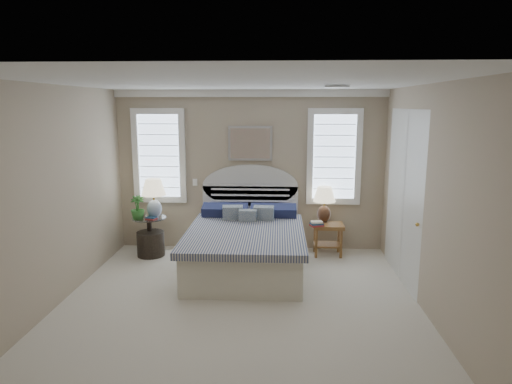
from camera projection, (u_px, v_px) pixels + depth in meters
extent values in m
cube|color=beige|center=(238.00, 310.00, 5.53)|extent=(4.50, 5.00, 0.01)
cube|color=white|center=(236.00, 82.00, 5.02)|extent=(4.50, 5.00, 0.01)
cube|color=tan|center=(250.00, 171.00, 7.73)|extent=(4.50, 0.02, 2.70)
cube|color=tan|center=(48.00, 200.00, 5.39)|extent=(0.02, 5.00, 2.70)
cube|color=tan|center=(434.00, 204.00, 5.17)|extent=(0.02, 5.00, 2.70)
cube|color=white|center=(250.00, 93.00, 7.45)|extent=(4.50, 0.08, 0.12)
cube|color=#B2B2B2|center=(336.00, 87.00, 5.75)|extent=(0.30, 0.20, 0.02)
cube|color=white|center=(195.00, 182.00, 7.80)|extent=(0.08, 0.01, 0.12)
cube|color=silver|center=(159.00, 156.00, 7.74)|extent=(0.90, 0.06, 1.60)
cube|color=silver|center=(334.00, 157.00, 7.60)|extent=(0.90, 0.06, 1.60)
cube|color=silver|center=(250.00, 143.00, 7.60)|extent=(0.74, 0.04, 0.58)
cube|color=silver|center=(404.00, 196.00, 6.37)|extent=(0.02, 1.80, 2.40)
cube|color=silver|center=(246.00, 254.00, 6.79)|extent=(1.60, 2.10, 0.55)
cube|color=navy|center=(245.00, 234.00, 6.68)|extent=(1.72, 2.15, 0.10)
cube|color=silver|center=(250.00, 218.00, 7.82)|extent=(1.62, 0.08, 1.10)
cube|color=#1D2848|center=(225.00, 211.00, 7.54)|extent=(0.75, 0.31, 0.23)
cube|color=#1D2848|center=(273.00, 211.00, 7.50)|extent=(0.75, 0.31, 0.23)
cube|color=#355178|center=(233.00, 215.00, 7.31)|extent=(0.33, 0.20, 0.34)
cube|color=#355178|center=(264.00, 216.00, 7.28)|extent=(0.33, 0.20, 0.34)
cube|color=#355178|center=(248.00, 218.00, 7.20)|extent=(0.28, 0.14, 0.29)
cylinder|color=black|center=(151.00, 253.00, 7.62)|extent=(0.32, 0.32, 0.03)
cylinder|color=black|center=(150.00, 237.00, 7.57)|extent=(0.08, 0.08, 0.60)
cylinder|color=silver|center=(149.00, 218.00, 7.51)|extent=(0.56, 0.56, 0.02)
cube|color=olive|center=(328.00, 226.00, 7.48)|extent=(0.50, 0.40, 0.06)
cube|color=olive|center=(327.00, 244.00, 7.54)|extent=(0.44, 0.34, 0.03)
cube|color=olive|center=(316.00, 244.00, 7.40)|extent=(0.04, 0.04, 0.47)
cube|color=olive|center=(315.00, 238.00, 7.69)|extent=(0.04, 0.04, 0.47)
cube|color=olive|center=(341.00, 244.00, 7.38)|extent=(0.04, 0.04, 0.47)
cube|color=olive|center=(339.00, 239.00, 7.67)|extent=(0.04, 0.04, 0.47)
cylinder|color=black|center=(151.00, 244.00, 7.51)|extent=(0.51, 0.51, 0.40)
cylinder|color=silver|center=(155.00, 216.00, 7.50)|extent=(0.17, 0.17, 0.03)
ellipsoid|color=silver|center=(154.00, 209.00, 7.48)|extent=(0.31, 0.31, 0.30)
cylinder|color=gold|center=(154.00, 198.00, 7.44)|extent=(0.04, 0.04, 0.11)
cylinder|color=black|center=(324.00, 221.00, 7.62)|extent=(0.13, 0.13, 0.03)
ellipsoid|color=black|center=(324.00, 214.00, 7.60)|extent=(0.23, 0.23, 0.28)
cylinder|color=gold|center=(324.00, 204.00, 7.57)|extent=(0.03, 0.03, 0.10)
imported|color=#3D7930|center=(138.00, 208.00, 7.33)|extent=(0.27, 0.27, 0.39)
cube|color=#A12828|center=(151.00, 219.00, 7.37)|extent=(0.19, 0.16, 0.02)
cube|color=navy|center=(151.00, 217.00, 7.37)|extent=(0.18, 0.15, 0.02)
cube|color=#A12828|center=(317.00, 225.00, 7.34)|extent=(0.23, 0.19, 0.03)
cube|color=navy|center=(317.00, 224.00, 7.33)|extent=(0.22, 0.18, 0.03)
cube|color=beige|center=(317.00, 222.00, 7.33)|extent=(0.21, 0.17, 0.03)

